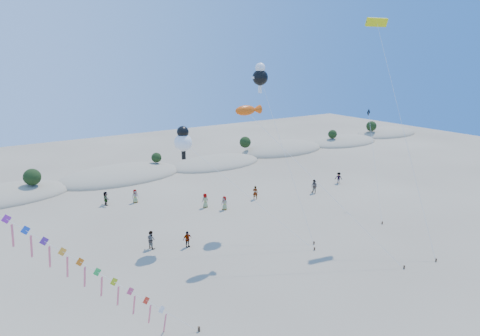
# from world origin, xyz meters

# --- Properties ---
(dune_ridge) EXTENTS (145.30, 11.49, 5.57)m
(dune_ridge) POSITION_xyz_m (1.06, 45.14, 0.11)
(dune_ridge) COLOR tan
(dune_ridge) RESTS_ON ground
(fish_kite) EXTENTS (9.93, 11.85, 13.48)m
(fish_kite) POSITION_xyz_m (3.32, 15.87, 12.97)
(fish_kite) COLOR #3F2D1E
(fish_kite) RESTS_ON ground
(cartoon_kite_low) EXTENTS (9.75, 9.94, 11.38)m
(cartoon_kite_low) POSITION_xyz_m (-1.02, 20.39, 10.01)
(cartoon_kite_low) COLOR #3F2D1E
(cartoon_kite_low) RESTS_ON ground
(cartoon_kite_high) EXTENTS (2.00, 9.54, 17.04)m
(cartoon_kite_high) POSITION_xyz_m (8.29, 20.95, 15.71)
(cartoon_kite_high) COLOR #3F2D1E
(cartoon_kite_high) RESTS_ON ground
(parafoil_kite) EXTENTS (3.78, 11.19, 21.38)m
(parafoil_kite) POSITION_xyz_m (17.75, 14.22, 20.60)
(parafoil_kite) COLOR #3F2D1E
(parafoil_kite) RESTS_ON ground
(dark_kite) EXTENTS (5.37, 7.17, 11.52)m
(dark_kite) POSITION_xyz_m (21.72, 16.65, 7.67)
(dark_kite) COLOR #3F2D1E
(dark_kite) RESTS_ON ground
(beachgoers) EXTENTS (31.37, 16.87, 1.86)m
(beachgoers) POSITION_xyz_m (6.09, 26.36, 0.87)
(beachgoers) COLOR slate
(beachgoers) RESTS_ON ground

